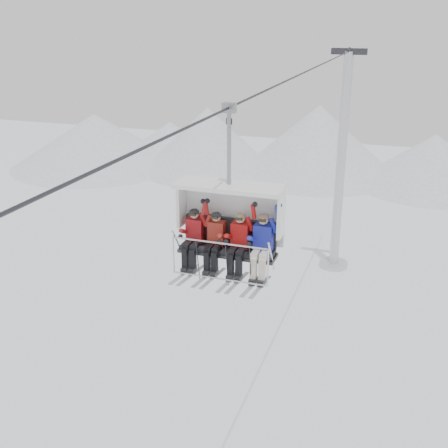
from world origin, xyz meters
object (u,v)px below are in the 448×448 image
(lift_tower_right, at_px, (340,180))
(skier_far_right, at_px, (262,244))
(chairlift_carrier, at_px, (231,216))
(skier_far_left, at_px, (194,236))
(skier_center_right, at_px, (239,242))
(skier_center_left, at_px, (215,239))

(lift_tower_right, distance_m, skier_far_right, 22.28)
(chairlift_carrier, distance_m, skier_far_right, 1.03)
(chairlift_carrier, relative_size, skier_far_left, 2.36)
(chairlift_carrier, distance_m, skier_center_right, 0.66)
(lift_tower_right, bearing_deg, chairlift_carrier, -90.00)
(skier_far_left, height_order, skier_center_left, skier_far_left)
(skier_center_left, bearing_deg, lift_tower_right, 89.26)
(skier_center_left, relative_size, skier_center_right, 1.00)
(chairlift_carrier, bearing_deg, lift_tower_right, 90.00)
(skier_center_right, bearing_deg, skier_far_left, -179.82)
(skier_far_left, bearing_deg, chairlift_carrier, 20.36)
(lift_tower_right, height_order, skier_center_right, lift_tower_right)
(lift_tower_right, distance_m, skier_far_left, 22.28)
(lift_tower_right, xyz_separation_m, skier_center_right, (0.31, -21.82, 4.44))
(skier_center_left, bearing_deg, skier_far_right, 0.49)
(chairlift_carrier, distance_m, skier_center_left, 0.66)
(lift_tower_right, xyz_separation_m, chairlift_carrier, (0.00, -21.51, 4.93))
(lift_tower_right, height_order, skier_far_left, lift_tower_right)
(chairlift_carrier, height_order, skier_center_right, chairlift_carrier)
(lift_tower_right, relative_size, skier_far_left, 7.99)
(chairlift_carrier, relative_size, skier_center_right, 2.36)
(chairlift_carrier, bearing_deg, skier_center_left, -132.06)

